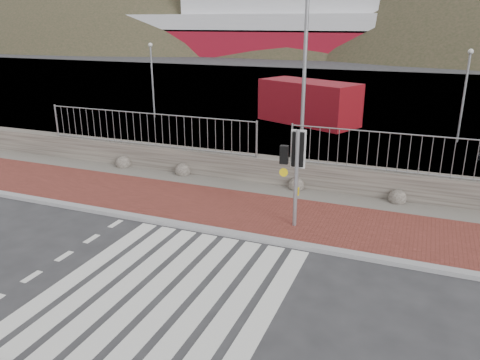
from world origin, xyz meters
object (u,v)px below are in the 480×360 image
at_px(traffic_signal_far, 296,158).
at_px(shipping_container, 309,102).
at_px(streetlight, 309,58).
at_px(ferry, 244,20).

relative_size(traffic_signal_far, shipping_container, 0.50).
relative_size(traffic_signal_far, streetlight, 0.36).
height_order(streetlight, shipping_container, streetlight).
bearing_deg(shipping_container, ferry, 138.75).
xyz_separation_m(streetlight, shipping_container, (-2.18, 9.45, -3.01)).
bearing_deg(ferry, streetlight, -66.95).
height_order(traffic_signal_far, streetlight, streetlight).
distance_m(traffic_signal_far, streetlight, 4.64).
relative_size(streetlight, shipping_container, 1.37).
distance_m(ferry, traffic_signal_far, 69.10).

